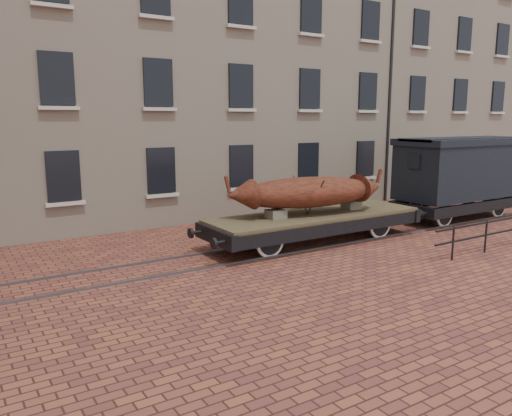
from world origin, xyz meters
TOP-DOWN VIEW (x-y plane):
  - ground at (0.00, 0.00)m, footprint 90.00×90.00m
  - warehouse_cream at (3.00, 9.99)m, footprint 40.00×10.19m
  - rail_track at (0.00, 0.00)m, footprint 30.00×1.52m
  - flatcar_wagon at (0.91, -0.00)m, footprint 8.48×2.30m
  - iron_boat at (0.57, 0.00)m, footprint 5.68×2.45m
  - goods_van at (8.46, -0.00)m, footprint 6.50×2.37m

SIDE VIEW (x-z plane):
  - ground at x=0.00m, z-range 0.00..0.00m
  - rail_track at x=0.00m, z-range 0.00..0.06m
  - flatcar_wagon at x=0.91m, z-range 0.16..1.44m
  - iron_boat at x=0.57m, z-range 1.04..2.45m
  - goods_van at x=8.46m, z-range 0.43..3.79m
  - warehouse_cream at x=3.00m, z-range 0.00..14.00m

